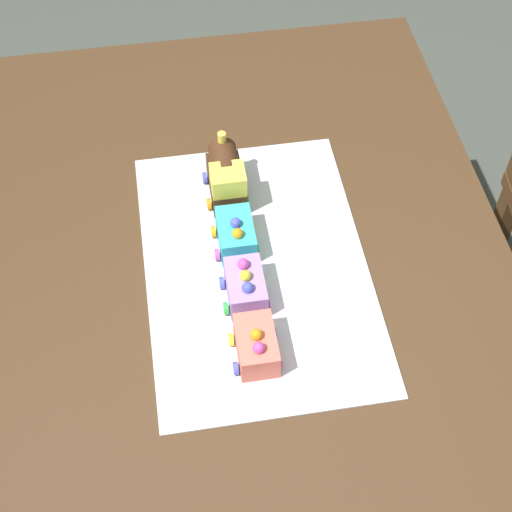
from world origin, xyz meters
The scene contains 7 objects.
ground_plane centered at (0.00, 0.00, 0.00)m, with size 8.00×8.00×0.00m, color #474C44.
dining_table centered at (0.00, 0.00, 0.63)m, with size 1.40×1.00×0.74m.
cake_board centered at (-0.02, 0.03, 0.74)m, with size 0.60×0.40×0.00m, color silver.
cake_locomotive centered at (-0.20, 0.00, 0.79)m, with size 0.14×0.08×0.12m.
cake_car_tanker_turquoise centered at (-0.07, 0.00, 0.77)m, with size 0.10×0.08×0.07m.
cake_car_flatbed_lavender centered at (0.04, 0.00, 0.77)m, with size 0.10×0.08×0.07m.
cake_car_hopper_coral centered at (0.16, 0.00, 0.77)m, with size 0.10×0.08×0.07m.
Camera 1 is at (0.80, -0.10, 1.87)m, focal length 54.01 mm.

